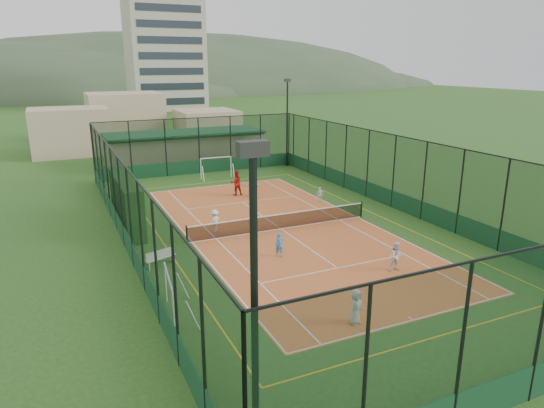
{
  "coord_description": "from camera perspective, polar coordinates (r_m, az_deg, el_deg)",
  "views": [
    {
      "loc": [
        -12.01,
        -24.91,
        9.65
      ],
      "look_at": [
        0.04,
        1.39,
        1.2
      ],
      "focal_mm": 32.0,
      "sensor_mm": 36.0,
      "label": 1
    }
  ],
  "objects": [
    {
      "name": "child_near_mid",
      "position": [
        25.01,
        0.89,
        -4.82
      ],
      "size": [
        0.52,
        0.41,
        1.27
      ],
      "primitive_type": "imported",
      "rotation": [
        0.0,
        0.0,
        -0.26
      ],
      "color": "#4491C3",
      "rests_on": "court_slab"
    },
    {
      "name": "perimeter_fence",
      "position": [
        28.56,
        1.08,
        1.78
      ],
      "size": [
        18.12,
        34.12,
        5.0
      ],
      "primitive_type": null,
      "color": "black",
      "rests_on": "ground"
    },
    {
      "name": "child_far_right",
      "position": [
        34.74,
        5.67,
        1.09
      ],
      "size": [
        0.7,
        0.31,
        1.17
      ],
      "primitive_type": "imported",
      "rotation": [
        0.0,
        0.0,
        3.19
      ],
      "color": "white",
      "rests_on": "court_slab"
    },
    {
      "name": "apartment_tower",
      "position": [
        109.7,
        -12.63,
        18.7
      ],
      "size": [
        15.0,
        12.0,
        30.0
      ],
      "primitive_type": "cube",
      "color": "beige",
      "rests_on": "ground"
    },
    {
      "name": "futsal_goal_far",
      "position": [
        42.31,
        -6.6,
        4.24
      ],
      "size": [
        2.82,
        0.89,
        1.81
      ],
      "primitive_type": null,
      "rotation": [
        0.0,
        0.0,
        -0.03
      ],
      "color": "white",
      "rests_on": "ground"
    },
    {
      "name": "child_far_left",
      "position": [
        28.8,
        -6.76,
        -1.97
      ],
      "size": [
        1.0,
        0.81,
        1.35
      ],
      "primitive_type": "imported",
      "rotation": [
        0.0,
        0.0,
        3.56
      ],
      "color": "white",
      "rests_on": "court_slab"
    },
    {
      "name": "child_near_left",
      "position": [
        19.12,
        9.79,
        -11.83
      ],
      "size": [
        0.81,
        0.69,
        1.41
      ],
      "primitive_type": "imported",
      "rotation": [
        0.0,
        0.0,
        0.42
      ],
      "color": "silver",
      "rests_on": "court_slab"
    },
    {
      "name": "child_far_back",
      "position": [
        36.24,
        -2.43,
        2.06
      ],
      "size": [
        1.44,
        0.71,
        1.49
      ],
      "primitive_type": "imported",
      "rotation": [
        0.0,
        0.0,
        2.94
      ],
      "color": "white",
      "rests_on": "court_slab"
    },
    {
      "name": "child_near_right",
      "position": [
        24.07,
        14.47,
        -5.99
      ],
      "size": [
        0.77,
        0.64,
        1.46
      ],
      "primitive_type": "imported",
      "rotation": [
        0.0,
        0.0,
        -0.12
      ],
      "color": "white",
      "rests_on": "court_slab"
    },
    {
      "name": "white_bench",
      "position": [
        24.64,
        -13.05,
        -6.09
      ],
      "size": [
        1.65,
        0.95,
        0.9
      ],
      "primitive_type": null,
      "rotation": [
        0.0,
        0.0,
        0.34
      ],
      "color": "white",
      "rests_on": "ground"
    },
    {
      "name": "ground",
      "position": [
        29.28,
        1.06,
        -2.96
      ],
      "size": [
        300.0,
        300.0,
        0.0
      ],
      "primitive_type": "plane",
      "color": "#28511C",
      "rests_on": "ground"
    },
    {
      "name": "tennis_balls",
      "position": [
        31.71,
        3.62,
        -1.39
      ],
      "size": [
        1.68,
        0.8,
        0.07
      ],
      "color": "#CCE033",
      "rests_on": "court_slab"
    },
    {
      "name": "floodlight_ne",
      "position": [
        46.67,
        1.8,
        9.47
      ],
      "size": [
        0.6,
        0.26,
        8.25
      ],
      "primitive_type": null,
      "color": "black",
      "rests_on": "ground"
    },
    {
      "name": "clubhouse",
      "position": [
        49.09,
        -10.19,
        6.56
      ],
      "size": [
        15.2,
        7.2,
        3.15
      ],
      "primitive_type": null,
      "color": "tan",
      "rests_on": "ground"
    },
    {
      "name": "coach",
      "position": [
        36.65,
        -4.25,
        2.51
      ],
      "size": [
        0.96,
        0.77,
        1.89
      ],
      "primitive_type": "imported",
      "rotation": [
        0.0,
        0.0,
        3.08
      ],
      "color": "red",
      "rests_on": "court_slab"
    },
    {
      "name": "futsal_goal_near",
      "position": [
        19.67,
        -12.02,
        -10.57
      ],
      "size": [
        2.8,
        1.1,
        1.76
      ],
      "primitive_type": null,
      "rotation": [
        0.0,
        0.0,
        1.46
      ],
      "color": "white",
      "rests_on": "ground"
    },
    {
      "name": "distant_hills",
      "position": [
        175.58,
        -21.15,
        12.06
      ],
      "size": [
        200.0,
        60.0,
        24.0
      ],
      "primitive_type": null,
      "color": "#384C33",
      "rests_on": "ground"
    },
    {
      "name": "tennis_net",
      "position": [
        29.11,
        1.06,
        -1.98
      ],
      "size": [
        11.67,
        0.12,
        1.06
      ],
      "primitive_type": null,
      "color": "black",
      "rests_on": "ground"
    },
    {
      "name": "floodlight_sw",
      "position": [
        10.54,
        -2.04,
        -15.32
      ],
      "size": [
        0.6,
        0.26,
        8.25
      ],
      "primitive_type": null,
      "color": "black",
      "rests_on": "ground"
    },
    {
      "name": "court_slab",
      "position": [
        29.28,
        1.06,
        -2.95
      ],
      "size": [
        11.17,
        23.97,
        0.01
      ],
      "primitive_type": "cube",
      "color": "#CB642D",
      "rests_on": "ground"
    },
    {
      "name": "hedge_left",
      "position": [
        30.55,
        -16.74,
        0.1
      ],
      "size": [
        1.03,
        6.86,
        3.0
      ],
      "primitive_type": "cube",
      "color": "black",
      "rests_on": "ground"
    }
  ]
}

